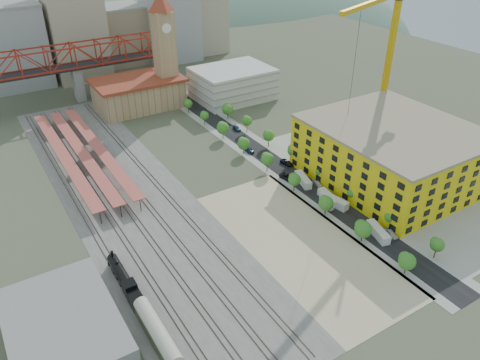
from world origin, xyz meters
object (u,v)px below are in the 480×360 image
site_trailer_b (334,201)px  site_trailer_c (328,198)px  clock_tower (164,39)px  locomotive (125,281)px  car_0 (406,263)px  construction_building (392,153)px  site_trailer_d (303,180)px  tower_crane (388,39)px  coach (158,335)px  site_trailer_a (378,232)px

site_trailer_b → site_trailer_c: bearing=80.1°
clock_tower → site_trailer_c: size_ratio=5.92×
locomotive → car_0: locomotive is taller
construction_building → site_trailer_d: 29.90m
site_trailer_d → site_trailer_c: bearing=-74.7°
clock_tower → tower_crane: bearing=-56.0°
site_trailer_c → car_0: site_trailer_c is taller
locomotive → coach: (0.00, -19.64, 1.02)m
construction_building → car_0: construction_building is taller
clock_tower → coach: clock_tower is taller
locomotive → car_0: size_ratio=5.40×
construction_building → site_trailer_a: bearing=-141.6°
site_trailer_c → locomotive: bearing=-170.3°
site_trailer_c → car_0: bearing=-88.3°
clock_tower → construction_building: (34.00, -99.99, -19.29)m
construction_building → site_trailer_d: construction_building is taller
tower_crane → car_0: (-46.25, -56.96, -37.46)m
site_trailer_d → car_0: size_ratio=2.22×
construction_building → tower_crane: tower_crane is taller
construction_building → clock_tower: bearing=108.8°
clock_tower → coach: (-58.00, -123.02, -25.59)m
tower_crane → site_trailer_a: (-43.25, -44.51, -36.90)m
locomotive → coach: bearing=-90.0°
coach → site_trailer_d: (66.00, 35.32, -1.85)m
coach → site_trailer_b: size_ratio=1.97×
coach → tower_crane: tower_crane is taller
clock_tower → site_trailer_c: (8.00, -100.14, -27.50)m
locomotive → site_trailer_b: 66.01m
construction_building → coach: 95.05m
site_trailer_a → site_trailer_b: site_trailer_b is taller
construction_building → site_trailer_b: 27.37m
site_trailer_b → tower_crane: bearing=21.7°
site_trailer_b → locomotive: bearing=170.7°
tower_crane → site_trailer_a: size_ratio=6.71×
site_trailer_b → car_0: (-3.00, -30.40, -0.59)m
tower_crane → site_trailer_b: size_ratio=6.54×
construction_building → coach: (-92.00, -23.02, -6.31)m
clock_tower → locomotive: size_ratio=2.33×
construction_building → car_0: bearing=-131.2°
site_trailer_a → site_trailer_d: 32.91m
site_trailer_d → clock_tower: bearing=110.5°
car_0 → site_trailer_a: bearing=82.0°
locomotive → car_0: bearing=-25.2°
car_0 → site_trailer_b: bearing=89.9°
locomotive → site_trailer_d: (66.00, 15.68, -0.83)m
clock_tower → locomotive: bearing=-119.3°
construction_building → site_trailer_a: construction_building is taller
tower_crane → site_trailer_d: tower_crane is taller
coach → site_trailer_c: 69.88m
coach → construction_building: bearing=14.0°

